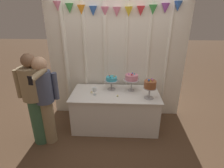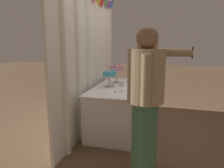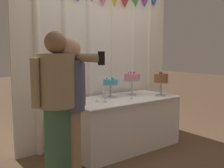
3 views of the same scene
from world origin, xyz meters
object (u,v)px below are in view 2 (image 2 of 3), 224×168
tealight_near_left (129,86)px  tealight_far_left (115,92)px  cake_display_rightmost (136,68)px  cake_display_leftmost (109,75)px  guest_girl_blue_dress (146,100)px  guest_man_pink_jacket (146,97)px  wine_glass (122,85)px  cake_table (120,107)px  cake_display_center (117,69)px

tealight_near_left → tealight_far_left: bearing=165.0°
tealight_far_left → cake_display_rightmost: bearing=-9.0°
cake_display_leftmost → cake_display_rightmost: cake_display_rightmost is taller
cake_display_leftmost → guest_girl_blue_dress: bearing=-149.9°
tealight_near_left → guest_man_pink_jacket: (-1.19, -0.37, 0.12)m
tealight_near_left → cake_display_leftmost: bearing=111.8°
cake_display_leftmost → guest_girl_blue_dress: size_ratio=0.19×
wine_glass → guest_man_pink_jacket: (-0.76, -0.42, 0.03)m
cake_display_leftmost → tealight_far_left: size_ratio=6.10×
tealight_near_left → guest_man_pink_jacket: size_ratio=0.03×
cake_display_leftmost → guest_man_pink_jacket: bearing=-146.9°
cake_display_leftmost → cake_display_rightmost: 0.78m
cake_table → tealight_near_left: size_ratio=40.69×
cake_display_rightmost → guest_girl_blue_dress: (-1.91, -0.35, -0.11)m
cake_display_center → guest_girl_blue_dress: 1.74m
tealight_far_left → tealight_near_left: 0.52m
cake_table → tealight_far_left: size_ratio=33.79×
wine_glass → tealight_near_left: wine_glass is taller
cake_display_leftmost → cake_table: bearing=-63.7°
cake_display_center → guest_girl_blue_dress: bearing=-157.4°
guest_girl_blue_dress → guest_man_pink_jacket: bearing=5.1°
guest_man_pink_jacket → cake_display_center: bearing=24.3°
cake_table → tealight_near_left: 0.41m
cake_display_leftmost → tealight_near_left: cake_display_leftmost is taller
cake_display_center → tealight_near_left: 0.46m
guest_man_pink_jacket → wine_glass: bearing=29.0°
cake_display_center → tealight_near_left: bearing=-133.1°
cake_display_rightmost → tealight_far_left: bearing=171.0°
cake_display_center → tealight_near_left: cake_display_center is taller
cake_display_center → guest_girl_blue_dress: guest_girl_blue_dress is taller
cake_display_center → tealight_near_left: (-0.26, -0.28, -0.25)m
wine_glass → guest_man_pink_jacket: bearing=-151.0°
cake_display_center → tealight_far_left: cake_display_center is taller
cake_table → tealight_far_left: tealight_far_left is taller
cake_table → cake_display_center: 0.71m
wine_glass → tealight_far_left: 0.15m
cake_display_center → cake_display_leftmost: bearing=174.5°
cake_display_rightmost → guest_girl_blue_dress: bearing=-169.5°
wine_glass → guest_girl_blue_dress: 1.02m
wine_glass → guest_girl_blue_dress: (-0.92, -0.44, 0.03)m
wine_glass → tealight_near_left: bearing=-6.2°
wine_glass → tealight_far_left: (-0.07, 0.09, -0.10)m
tealight_near_left → cake_display_center: bearing=46.9°
cake_display_rightmost → cake_table: bearing=163.1°
wine_glass → tealight_far_left: size_ratio=2.99×
wine_glass → guest_man_pink_jacket: size_ratio=0.10×
cake_display_rightmost → tealight_far_left: cake_display_rightmost is taller
cake_display_center → wine_glass: cake_display_center is taller
wine_glass → tealight_far_left: wine_glass is taller
tealight_far_left → cake_table: bearing=2.0°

